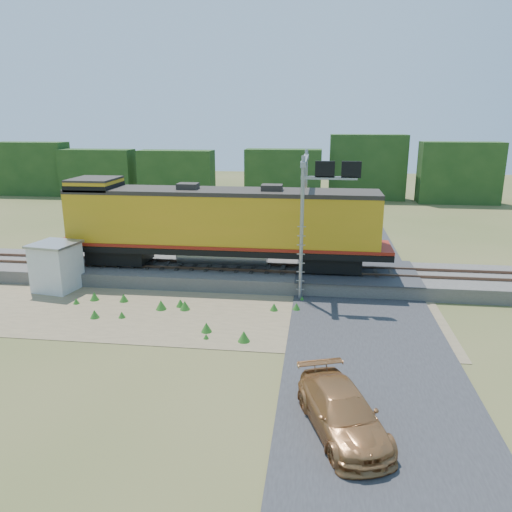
# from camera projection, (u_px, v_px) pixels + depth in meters

# --- Properties ---
(ground) EXTENTS (140.00, 140.00, 0.00)m
(ground) POSITION_uv_depth(u_px,v_px,m) (219.00, 318.00, 24.60)
(ground) COLOR #475123
(ground) RESTS_ON ground
(ballast) EXTENTS (70.00, 5.00, 0.80)m
(ballast) POSITION_uv_depth(u_px,v_px,m) (239.00, 274.00, 30.23)
(ballast) COLOR slate
(ballast) RESTS_ON ground
(rails) EXTENTS (70.00, 1.54, 0.16)m
(rails) POSITION_uv_depth(u_px,v_px,m) (239.00, 266.00, 30.10)
(rails) COLOR brown
(rails) RESTS_ON ballast
(dirt_shoulder) EXTENTS (26.00, 8.00, 0.03)m
(dirt_shoulder) POSITION_uv_depth(u_px,v_px,m) (183.00, 312.00, 25.31)
(dirt_shoulder) COLOR #8C7754
(dirt_shoulder) RESTS_ON ground
(road) EXTENTS (7.00, 66.00, 0.86)m
(road) POSITION_uv_depth(u_px,v_px,m) (362.00, 317.00, 24.44)
(road) COLOR #38383A
(road) RESTS_ON ground
(tree_line_north) EXTENTS (130.00, 3.00, 6.50)m
(tree_line_north) POSITION_uv_depth(u_px,v_px,m) (281.00, 174.00, 60.12)
(tree_line_north) COLOR #1D3C15
(tree_line_north) RESTS_ON ground
(weed_clumps) EXTENTS (15.00, 6.20, 0.56)m
(weed_clumps) POSITION_uv_depth(u_px,v_px,m) (152.00, 314.00, 25.12)
(weed_clumps) COLOR #2B6A1E
(weed_clumps) RESTS_ON ground
(locomotive) EXTENTS (19.79, 3.02, 5.11)m
(locomotive) POSITION_uv_depth(u_px,v_px,m) (217.00, 224.00, 29.56)
(locomotive) COLOR black
(locomotive) RESTS_ON rails
(shed) EXTENTS (2.67, 2.67, 2.77)m
(shed) POSITION_uv_depth(u_px,v_px,m) (57.00, 266.00, 28.29)
(shed) COLOR silver
(shed) RESTS_ON ground
(signal_gantry) EXTENTS (3.04, 6.20, 7.68)m
(signal_gantry) POSITION_uv_depth(u_px,v_px,m) (311.00, 189.00, 27.64)
(signal_gantry) COLOR gray
(signal_gantry) RESTS_ON ground
(car) EXTENTS (3.35, 5.09, 1.37)m
(car) POSITION_uv_depth(u_px,v_px,m) (342.00, 412.00, 15.49)
(car) COLOR #AF7441
(car) RESTS_ON ground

